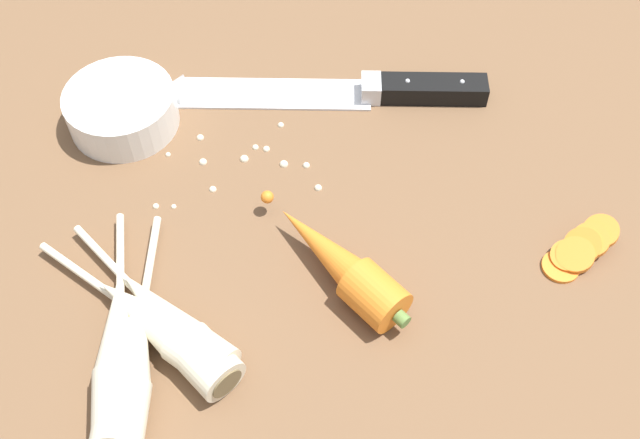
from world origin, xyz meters
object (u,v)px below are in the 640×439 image
object	(u,v)px
whole_carrot	(342,265)
prep_bowl	(121,108)
parsnip_front	(160,326)
chefs_knife	(315,91)
parsnip_mid_right	(118,350)
carrot_slice_stack	(580,249)
parsnip_mid_left	(172,326)
parsnip_back	(130,361)

from	to	relation	value
whole_carrot	prep_bowl	xyz separation A→B (cm)	(-10.08, 26.63, 0.05)
parsnip_front	chefs_knife	bearing A→B (deg)	37.07
whole_carrot	parsnip_mid_right	bearing A→B (deg)	175.00
chefs_knife	parsnip_front	distance (cm)	30.77
parsnip_front	prep_bowl	distance (cm)	25.15
carrot_slice_stack	parsnip_mid_left	bearing A→B (deg)	164.18
chefs_knife	prep_bowl	distance (cm)	19.79
parsnip_back	prep_bowl	distance (cm)	27.74
parsnip_front	prep_bowl	size ratio (longest dim) A/B	1.83
chefs_knife	whole_carrot	size ratio (longest dim) A/B	1.79
prep_bowl	parsnip_front	bearing A→B (deg)	-103.13
parsnip_back	whole_carrot	bearing A→B (deg)	-1.14
parsnip_mid_right	chefs_knife	bearing A→B (deg)	33.82
whole_carrot	parsnip_front	world-z (taller)	whole_carrot
chefs_knife	carrot_slice_stack	xyz separation A→B (cm)	(10.93, -28.87, 0.31)
carrot_slice_stack	chefs_knife	bearing A→B (deg)	110.73
parsnip_front	parsnip_mid_left	bearing A→B (deg)	-32.14
chefs_knife	parsnip_mid_right	world-z (taller)	parsnip_mid_right
parsnip_front	carrot_slice_stack	xyz separation A→B (cm)	(35.45, -10.34, -1.02)
carrot_slice_stack	prep_bowl	bearing A→B (deg)	130.49
parsnip_mid_left	parsnip_mid_right	bearing A→B (deg)	178.70
chefs_knife	parsnip_front	size ratio (longest dim) A/B	1.57
parsnip_mid_right	carrot_slice_stack	size ratio (longest dim) A/B	2.55
parsnip_front	parsnip_mid_left	size ratio (longest dim) A/B	0.96
parsnip_mid_left	parsnip_back	world-z (taller)	same
chefs_knife	parsnip_mid_right	distance (cm)	34.08
parsnip_mid_right	prep_bowl	bearing A→B (deg)	69.17
chefs_knife	whole_carrot	xyz separation A→B (cm)	(-8.73, -20.66, 1.45)
parsnip_front	parsnip_back	distance (cm)	3.69
parsnip_mid_right	parsnip_mid_left	bearing A→B (deg)	-1.30
parsnip_mid_left	parsnip_back	distance (cm)	4.26
chefs_knife	prep_bowl	xyz separation A→B (cm)	(-18.81, 5.96, 1.50)
parsnip_back	carrot_slice_stack	bearing A→B (deg)	-12.50
whole_carrot	carrot_slice_stack	xyz separation A→B (cm)	(19.66, -8.20, -1.14)
parsnip_front	parsnip_back	size ratio (longest dim) A/B	1.02
parsnip_mid_right	parsnip_back	distance (cm)	1.43
parsnip_front	parsnip_back	world-z (taller)	same
chefs_knife	parsnip_front	world-z (taller)	parsnip_front
whole_carrot	carrot_slice_stack	bearing A→B (deg)	-22.65
whole_carrot	parsnip_front	size ratio (longest dim) A/B	0.88
parsnip_mid_right	carrot_slice_stack	distance (cm)	40.46
whole_carrot	parsnip_back	bearing A→B (deg)	178.86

